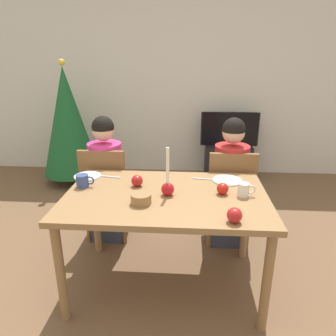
# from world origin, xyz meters

# --- Properties ---
(ground_plane) EXTENTS (7.68, 7.68, 0.00)m
(ground_plane) POSITION_xyz_m (0.00, 0.00, 0.00)
(ground_plane) COLOR brown
(back_wall) EXTENTS (6.40, 0.10, 2.60)m
(back_wall) POSITION_xyz_m (0.00, 2.60, 1.30)
(back_wall) COLOR beige
(back_wall) RESTS_ON ground
(dining_table) EXTENTS (1.40, 0.90, 0.75)m
(dining_table) POSITION_xyz_m (0.00, 0.00, 0.67)
(dining_table) COLOR olive
(dining_table) RESTS_ON ground
(chair_left) EXTENTS (0.40, 0.40, 0.90)m
(chair_left) POSITION_xyz_m (-0.59, 0.61, 0.51)
(chair_left) COLOR brown
(chair_left) RESTS_ON ground
(chair_right) EXTENTS (0.40, 0.40, 0.90)m
(chair_right) POSITION_xyz_m (0.52, 0.61, 0.51)
(chair_right) COLOR brown
(chair_right) RESTS_ON ground
(person_left_child) EXTENTS (0.30, 0.30, 1.17)m
(person_left_child) POSITION_xyz_m (-0.59, 0.64, 0.57)
(person_left_child) COLOR #33384C
(person_left_child) RESTS_ON ground
(person_right_child) EXTENTS (0.30, 0.30, 1.17)m
(person_right_child) POSITION_xyz_m (0.52, 0.64, 0.57)
(person_right_child) COLOR #33384C
(person_right_child) RESTS_ON ground
(tv_stand) EXTENTS (0.64, 0.40, 0.48)m
(tv_stand) POSITION_xyz_m (0.70, 2.30, 0.24)
(tv_stand) COLOR black
(tv_stand) RESTS_ON ground
(tv) EXTENTS (0.79, 0.05, 0.46)m
(tv) POSITION_xyz_m (0.70, 2.30, 0.71)
(tv) COLOR black
(tv) RESTS_ON tv_stand
(christmas_tree) EXTENTS (0.74, 0.74, 1.62)m
(christmas_tree) POSITION_xyz_m (-1.44, 1.99, 0.84)
(christmas_tree) COLOR brown
(christmas_tree) RESTS_ON ground
(candle_centerpiece) EXTENTS (0.09, 0.09, 0.34)m
(candle_centerpiece) POSITION_xyz_m (0.01, -0.02, 0.82)
(candle_centerpiece) COLOR red
(candle_centerpiece) RESTS_ON dining_table
(plate_left) EXTENTS (0.21, 0.21, 0.01)m
(plate_left) POSITION_xyz_m (-0.64, 0.28, 0.76)
(plate_left) COLOR white
(plate_left) RESTS_ON dining_table
(plate_right) EXTENTS (0.22, 0.22, 0.01)m
(plate_right) POSITION_xyz_m (0.45, 0.27, 0.76)
(plate_right) COLOR silver
(plate_right) RESTS_ON dining_table
(mug_left) EXTENTS (0.13, 0.09, 0.09)m
(mug_left) POSITION_xyz_m (-0.61, 0.09, 0.80)
(mug_left) COLOR #33477F
(mug_left) RESTS_ON dining_table
(mug_right) EXTENTS (0.12, 0.08, 0.09)m
(mug_right) POSITION_xyz_m (0.53, -0.00, 0.80)
(mug_right) COLOR silver
(mug_right) RESTS_ON dining_table
(fork_left) EXTENTS (0.18, 0.04, 0.01)m
(fork_left) POSITION_xyz_m (-0.47, 0.29, 0.75)
(fork_left) COLOR silver
(fork_left) RESTS_ON dining_table
(fork_right) EXTENTS (0.18, 0.04, 0.01)m
(fork_right) POSITION_xyz_m (0.28, 0.29, 0.75)
(fork_right) COLOR silver
(fork_right) RESTS_ON dining_table
(bowl_walnuts) EXTENTS (0.13, 0.13, 0.07)m
(bowl_walnuts) POSITION_xyz_m (-0.15, -0.16, 0.78)
(bowl_walnuts) COLOR olive
(bowl_walnuts) RESTS_ON dining_table
(apple_near_candle) EXTENTS (0.08, 0.08, 0.08)m
(apple_near_candle) POSITION_xyz_m (0.39, 0.02, 0.79)
(apple_near_candle) COLOR red
(apple_near_candle) RESTS_ON dining_table
(apple_by_left_plate) EXTENTS (0.09, 0.09, 0.09)m
(apple_by_left_plate) POSITION_xyz_m (0.42, -0.36, 0.79)
(apple_by_left_plate) COLOR red
(apple_by_left_plate) RESTS_ON dining_table
(apple_by_right_mug) EXTENTS (0.09, 0.09, 0.09)m
(apple_by_right_mug) POSITION_xyz_m (-0.22, 0.12, 0.79)
(apple_by_right_mug) COLOR #AB1919
(apple_by_right_mug) RESTS_ON dining_table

